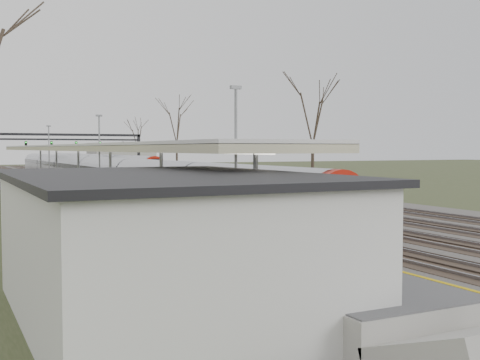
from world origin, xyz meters
The scene contains 9 objects.
track_bed centered at (0.26, 55.00, 0.06)m, with size 24.00×160.00×0.22m.
platform centered at (-9.05, 37.50, 0.50)m, with size 3.50×69.00×1.00m, color #9E9B93.
canopy centered at (-9.05, 32.99, 3.93)m, with size 4.10×50.00×3.11m.
station_building centered at (-12.50, 8.00, 1.60)m, with size 6.00×9.00×3.20m, color silver.
signal_gantry centered at (0.29, 84.99, 4.91)m, with size 21.00×0.59×6.08m.
tree_east_far centered at (14.00, 42.00, 7.29)m, with size 5.00×5.00×10.30m.
train_near centered at (-2.50, 59.74, 1.48)m, with size 2.62×90.21×3.05m.
train_far centered at (4.50, 89.08, 1.48)m, with size 2.62×60.21×3.05m.
passenger centered at (-8.45, 17.38, 1.79)m, with size 0.57×0.38×1.57m, color #2E274C.
Camera 1 is at (-16.95, -4.82, 3.88)m, focal length 45.00 mm.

